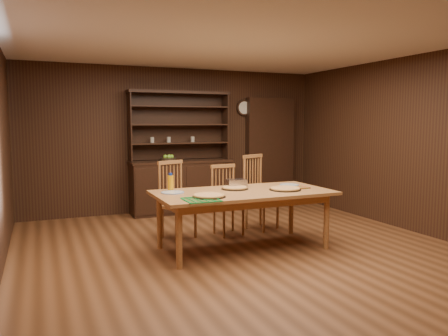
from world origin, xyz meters
name	(u,v)px	position (x,y,z in m)	size (l,w,h in m)	color
floor	(248,254)	(0.00, 0.00, 0.00)	(6.00, 6.00, 0.00)	brown
room_shell	(249,126)	(0.00, 0.00, 1.58)	(6.00, 6.00, 6.00)	white
china_hutch	(181,179)	(0.00, 2.75, 0.60)	(1.84, 0.52, 2.17)	black
doorway	(270,151)	(1.90, 2.90, 1.05)	(1.00, 0.18, 2.10)	black
wall_clock	(244,108)	(1.35, 2.96, 1.90)	(0.30, 0.05, 0.30)	black
dining_table	(243,196)	(0.03, 0.23, 0.68)	(2.23, 1.12, 0.75)	#BD8241
chair_left	(175,197)	(-0.60, 1.12, 0.58)	(0.57, 0.56, 1.08)	#A46138
chair_center	(226,197)	(0.14, 1.03, 0.53)	(0.45, 0.43, 1.01)	#A46138
chair_right	(258,189)	(0.72, 1.15, 0.60)	(0.60, 0.59, 1.13)	#A46138
pizza_left	(209,196)	(-0.53, -0.02, 0.77)	(0.39, 0.39, 0.04)	black
pizza_right	(285,189)	(0.57, 0.09, 0.77)	(0.41, 0.41, 0.04)	black
pizza_center	(235,188)	(0.00, 0.41, 0.77)	(0.35, 0.35, 0.04)	black
cooling_rack	(201,199)	(-0.68, -0.17, 0.76)	(0.37, 0.37, 0.02)	#0B9637
plate_left	(173,192)	(-0.84, 0.42, 0.76)	(0.28, 0.28, 0.02)	beige
plate_right	(289,185)	(0.83, 0.41, 0.76)	(0.27, 0.27, 0.02)	beige
foil_dish	(236,183)	(0.10, 0.58, 0.80)	(0.26, 0.19, 0.10)	silver
juice_bottle	(171,183)	(-0.81, 0.60, 0.86)	(0.08, 0.08, 0.23)	orange
pot_holder_a	(300,187)	(0.84, 0.17, 0.76)	(0.20, 0.20, 0.02)	#AF1418
pot_holder_b	(289,188)	(0.71, 0.22, 0.76)	(0.19, 0.19, 0.01)	#AF1418
fruit_bowl	(168,159)	(-0.25, 2.69, 0.98)	(0.29, 0.29, 0.12)	black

